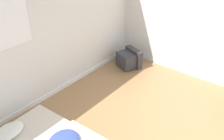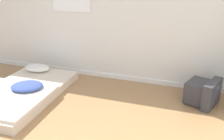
{
  "view_description": "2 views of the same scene",
  "coord_description": "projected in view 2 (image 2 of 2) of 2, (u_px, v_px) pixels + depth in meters",
  "views": [
    {
      "loc": [
        -2.51,
        -0.81,
        3.01
      ],
      "look_at": [
        0.56,
        1.65,
        0.69
      ],
      "focal_mm": 40.0,
      "sensor_mm": 36.0,
      "label": 1
    },
    {
      "loc": [
        1.67,
        -1.72,
        1.98
      ],
      "look_at": [
        0.48,
        1.7,
        0.59
      ],
      "focal_mm": 40.0,
      "sensor_mm": 36.0,
      "label": 2
    }
  ],
  "objects": [
    {
      "name": "mattress_bed",
      "position": [
        21.0,
        91.0,
        4.27
      ],
      "size": [
        1.27,
        2.11,
        0.29
      ],
      "color": "beige",
      "rests_on": "ground_plane"
    },
    {
      "name": "crt_tv",
      "position": [
        203.0,
        92.0,
        4.01
      ],
      "size": [
        0.59,
        0.61,
        0.43
      ],
      "color": "#333338",
      "rests_on": "ground_plane"
    },
    {
      "name": "wall_back",
      "position": [
        105.0,
        13.0,
        4.7
      ],
      "size": [
        7.27,
        0.08,
        2.6
      ],
      "color": "silver",
      "rests_on": "ground_plane"
    }
  ]
}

